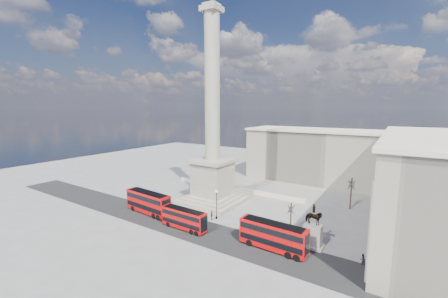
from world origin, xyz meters
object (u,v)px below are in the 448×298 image
nelsons_column (213,151)px  equestrian_statue (313,232)px  red_bus_b (184,219)px  red_bus_c (273,236)px  red_bus_a (148,202)px  pedestrian_walking (263,231)px  victorian_lamp (216,202)px  pedestrian_crossing (212,215)px  pedestrian_standing (362,259)px

nelsons_column → equestrian_statue: 30.55m
red_bus_b → red_bus_c: (17.56, 1.91, 0.33)m
red_bus_a → equestrian_statue: equestrian_statue is taller
red_bus_c → pedestrian_walking: size_ratio=7.03×
victorian_lamp → pedestrian_walking: victorian_lamp is taller
red_bus_b → equestrian_statue: size_ratio=1.31×
equestrian_statue → pedestrian_crossing: equestrian_statue is taller
nelsons_column → pedestrian_crossing: 16.45m
equestrian_statue → red_bus_c: bearing=-139.3°
victorian_lamp → pedestrian_walking: (11.50, -1.82, -2.86)m
equestrian_statue → pedestrian_standing: size_ratio=4.37×
red_bus_a → equestrian_statue: size_ratio=1.61×
red_bus_c → equestrian_statue: (5.21, 4.47, 0.16)m
nelsons_column → red_bus_c: nelsons_column is taller
pedestrian_walking → red_bus_b: bearing=-154.0°
nelsons_column → red_bus_a: (-7.59, -14.05, -10.37)m
pedestrian_standing → red_bus_a: bearing=-40.3°
red_bus_c → red_bus_a: bearing=-177.4°
red_bus_c → red_bus_b: bearing=-171.4°
victorian_lamp → pedestrian_crossing: (-0.55, -1.00, -2.74)m
equestrian_statue → pedestrian_standing: 8.07m
nelsons_column → red_bus_a: bearing=-118.4°
nelsons_column → red_bus_b: bearing=-74.6°
victorian_lamp → pedestrian_standing: 28.34m
pedestrian_crossing → red_bus_b: bearing=123.3°
pedestrian_walking → pedestrian_standing: 16.60m
red_bus_b → pedestrian_walking: red_bus_b is taller
red_bus_b → pedestrian_standing: (30.53, 5.01, -1.23)m
equestrian_statue → red_bus_b: bearing=-164.3°
equestrian_statue → red_bus_a: bearing=-172.5°
red_bus_c → victorian_lamp: 16.17m
red_bus_a → pedestrian_standing: 42.64m
red_bus_a → red_bus_b: size_ratio=1.23×
red_bus_b → pedestrian_crossing: size_ratio=5.23×
pedestrian_crossing → victorian_lamp: bearing=-69.6°
victorian_lamp → red_bus_c: bearing=-20.3°
nelsons_column → red_bus_b: (4.38, -15.88, -10.83)m
equestrian_statue → pedestrian_walking: equestrian_statue is taller
red_bus_c → pedestrian_crossing: red_bus_c is taller
red_bus_a → nelsons_column: bearing=65.7°
red_bus_c → victorian_lamp: victorian_lamp is taller
pedestrian_walking → pedestrian_standing: pedestrian_standing is taller
red_bus_c → pedestrian_standing: red_bus_c is taller
nelsons_column → red_bus_c: 28.04m
nelsons_column → red_bus_a: 19.04m
victorian_lamp → pedestrian_crossing: victorian_lamp is taller
nelsons_column → equestrian_statue: nelsons_column is taller
red_bus_a → pedestrian_standing: size_ratio=7.04×
pedestrian_walking → pedestrian_standing: (16.59, -0.67, 0.05)m
red_bus_a → pedestrian_crossing: red_bus_a is taller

